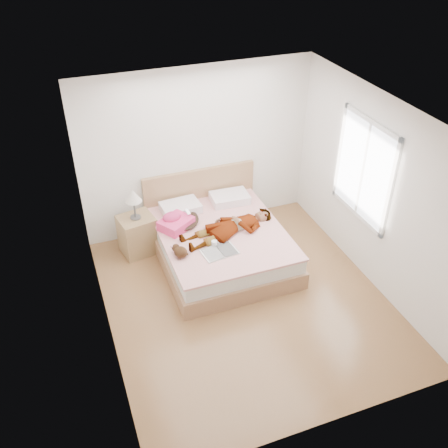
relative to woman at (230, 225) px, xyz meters
name	(u,v)px	position (x,y,z in m)	size (l,w,h in m)	color
ground	(246,300)	(-0.11, -0.92, -0.61)	(4.00, 4.00, 0.00)	#4D3018
woman	(230,225)	(0.00, 0.00, 0.00)	(0.55, 1.48, 0.20)	white
hair	(183,219)	(-0.57, 0.45, -0.06)	(0.48, 0.58, 0.09)	black
phone	(188,212)	(-0.50, 0.40, 0.09)	(0.05, 0.10, 0.01)	silver
room_shell	(364,170)	(1.66, -0.62, 0.89)	(4.00, 4.00, 4.00)	white
bed	(220,241)	(-0.11, 0.11, -0.34)	(1.80, 2.08, 1.00)	brown
towel	(175,222)	(-0.71, 0.35, -0.01)	(0.58, 0.55, 0.24)	#FC4471
magazine	(220,252)	(-0.31, -0.43, -0.09)	(0.51, 0.36, 0.03)	white
coffee_mug	(215,244)	(-0.33, -0.28, -0.06)	(0.12, 0.10, 0.09)	white
plush_toy	(180,251)	(-0.83, -0.32, -0.02)	(0.23, 0.29, 0.15)	black
nightstand	(137,232)	(-1.22, 0.66, -0.26)	(0.57, 0.52, 1.07)	brown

